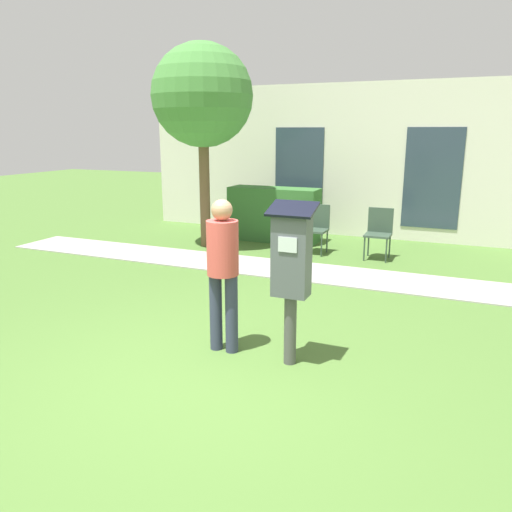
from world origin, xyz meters
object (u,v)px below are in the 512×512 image
(person_standing, at_px, (223,264))
(outdoor_chair_middle, at_px, (379,229))
(parking_meter, at_px, (291,263))
(outdoor_chair_left, at_px, (316,225))

(person_standing, xyz_separation_m, outdoor_chair_middle, (0.80, 4.56, -0.40))
(outdoor_chair_middle, bearing_deg, parking_meter, -93.84)
(outdoor_chair_left, distance_m, outdoor_chair_middle, 1.15)
(parking_meter, bearing_deg, outdoor_chair_left, 103.33)
(outdoor_chair_left, bearing_deg, outdoor_chair_middle, 10.65)
(person_standing, height_order, outdoor_chair_left, person_standing)
(parking_meter, distance_m, outdoor_chair_middle, 4.60)
(parking_meter, relative_size, outdoor_chair_middle, 1.77)
(person_standing, height_order, outdoor_chair_middle, person_standing)
(parking_meter, xyz_separation_m, outdoor_chair_left, (-1.08, 4.56, -0.49))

